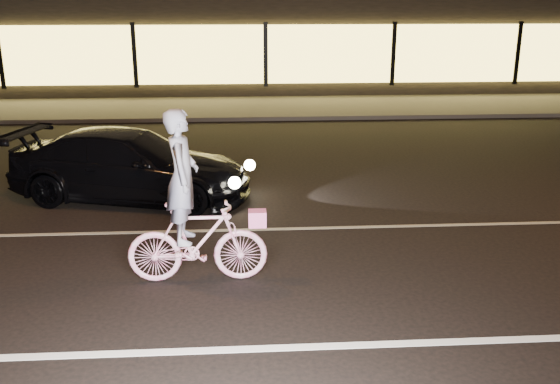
{
  "coord_description": "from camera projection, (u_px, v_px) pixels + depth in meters",
  "views": [
    {
      "loc": [
        -0.96,
        -7.23,
        3.53
      ],
      "look_at": [
        -0.44,
        0.6,
        1.06
      ],
      "focal_mm": 40.0,
      "sensor_mm": 36.0,
      "label": 1
    }
  ],
  "objects": [
    {
      "name": "storefront",
      "position": [
        261.0,
        32.0,
        25.41
      ],
      "size": [
        25.4,
        8.42,
        4.2
      ],
      "color": "black",
      "rests_on": "ground"
    },
    {
      "name": "lane_stripe_far",
      "position": [
        302.0,
        228.0,
        9.9
      ],
      "size": [
        60.0,
        0.1,
        0.01
      ],
      "primitive_type": "cube",
      "color": "gray",
      "rests_on": "ground"
    },
    {
      "name": "lane_stripe_near",
      "position": [
        335.0,
        346.0,
        6.57
      ],
      "size": [
        60.0,
        0.12,
        0.01
      ],
      "primitive_type": "cube",
      "color": "silver",
      "rests_on": "ground"
    },
    {
      "name": "cyclist",
      "position": [
        193.0,
        223.0,
        7.86
      ],
      "size": [
        1.79,
        0.62,
        2.25
      ],
      "rotation": [
        0.0,
        0.0,
        1.57
      ],
      "color": "#E64082",
      "rests_on": "ground"
    },
    {
      "name": "sedan",
      "position": [
        131.0,
        165.0,
        11.2
      ],
      "size": [
        4.61,
        2.73,
        1.25
      ],
      "rotation": [
        0.0,
        0.0,
        1.33
      ],
      "color": "black",
      "rests_on": "ground"
    },
    {
      "name": "sidewalk",
      "position": [
        268.0,
        108.0,
        20.36
      ],
      "size": [
        30.0,
        4.0,
        0.12
      ],
      "primitive_type": "cube",
      "color": "#383533",
      "rests_on": "ground"
    },
    {
      "name": "ground",
      "position": [
        317.0,
        284.0,
        8.0
      ],
      "size": [
        90.0,
        90.0,
        0.0
      ],
      "primitive_type": "plane",
      "color": "black",
      "rests_on": "ground"
    }
  ]
}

